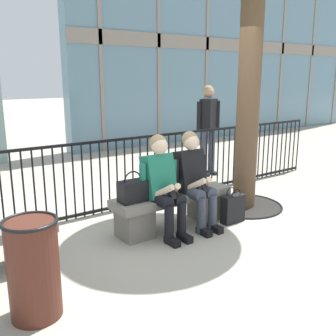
{
  "coord_description": "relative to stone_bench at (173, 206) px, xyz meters",
  "views": [
    {
      "loc": [
        -2.74,
        -3.71,
        1.87
      ],
      "look_at": [
        0.0,
        0.1,
        0.75
      ],
      "focal_mm": 41.11,
      "sensor_mm": 36.0,
      "label": 1
    }
  ],
  "objects": [
    {
      "name": "handbag_on_bench",
      "position": [
        -0.58,
        -0.01,
        0.31
      ],
      "size": [
        0.33,
        0.2,
        0.37
      ],
      "color": "black",
      "rests_on": "stone_bench"
    },
    {
      "name": "plaza_railing",
      "position": [
        -0.0,
        0.97,
        0.25
      ],
      "size": [
        7.74,
        0.04,
        1.04
      ],
      "color": "black",
      "rests_on": "ground"
    },
    {
      "name": "stone_bench",
      "position": [
        0.0,
        0.0,
        0.0
      ],
      "size": [
        1.6,
        0.44,
        0.45
      ],
      "color": "gray",
      "rests_on": "ground"
    },
    {
      "name": "bystander_at_railing",
      "position": [
        2.13,
        1.76,
        0.73
      ],
      "size": [
        0.55,
        0.37,
        1.71
      ],
      "color": "#383D4C",
      "rests_on": "ground"
    },
    {
      "name": "seated_person_companion",
      "position": [
        0.24,
        -0.13,
        0.38
      ],
      "size": [
        0.52,
        0.66,
        1.21
      ],
      "color": "#383D4C",
      "rests_on": "ground"
    },
    {
      "name": "shopping_bag",
      "position": [
        0.73,
        -0.34,
        -0.08
      ],
      "size": [
        0.33,
        0.13,
        0.47
      ],
      "color": "black",
      "rests_on": "ground"
    },
    {
      "name": "ground_plane",
      "position": [
        0.0,
        0.0,
        -0.27
      ],
      "size": [
        60.0,
        60.0,
        0.0
      ],
      "primitive_type": "plane",
      "color": "#A8A091"
    },
    {
      "name": "seated_person_with_phone",
      "position": [
        -0.24,
        -0.13,
        0.38
      ],
      "size": [
        0.52,
        0.66,
        1.21
      ],
      "color": "black",
      "rests_on": "ground"
    },
    {
      "name": "trash_can",
      "position": [
        -1.99,
        -0.88,
        0.15
      ],
      "size": [
        0.43,
        0.43,
        0.82
      ],
      "color": "#4C2319",
      "rests_on": "ground"
    }
  ]
}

